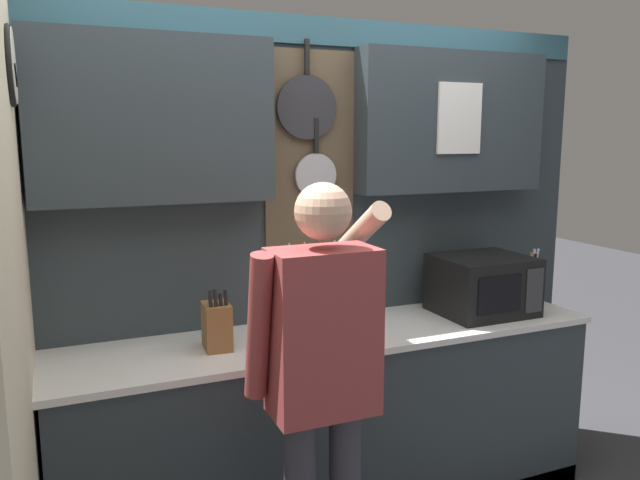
{
  "coord_description": "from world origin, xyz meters",
  "views": [
    {
      "loc": [
        -1.17,
        -2.53,
        1.8
      ],
      "look_at": [
        -0.01,
        0.18,
        1.3
      ],
      "focal_mm": 35.0,
      "sensor_mm": 36.0,
      "label": 1
    }
  ],
  "objects": [
    {
      "name": "base_cabinet_counter",
      "position": [
        0.0,
        -0.0,
        0.44
      ],
      "size": [
        2.56,
        0.58,
        0.9
      ],
      "color": "#2D383D",
      "rests_on": "ground_plane"
    },
    {
      "name": "back_wall_unit",
      "position": [
        0.0,
        0.25,
        1.5
      ],
      "size": [
        3.13,
        0.22,
        2.35
      ],
      "color": "#2D383D",
      "rests_on": "ground_plane"
    },
    {
      "name": "side_wall",
      "position": [
        -1.3,
        -0.42,
        1.19
      ],
      "size": [
        0.07,
        1.6,
        2.35
      ],
      "color": "beige",
      "rests_on": "ground_plane"
    },
    {
      "name": "microwave",
      "position": [
        0.82,
        -0.01,
        1.04
      ],
      "size": [
        0.46,
        0.4,
        0.3
      ],
      "color": "black",
      "rests_on": "base_cabinet_counter"
    },
    {
      "name": "knife_block",
      "position": [
        -0.56,
        -0.01,
        1.0
      ],
      "size": [
        0.12,
        0.16,
        0.27
      ],
      "color": "brown",
      "rests_on": "base_cabinet_counter"
    },
    {
      "name": "utensil_crock",
      "position": [
        1.15,
        -0.01,
        0.98
      ],
      "size": [
        0.11,
        0.11,
        0.32
      ],
      "color": "white",
      "rests_on": "base_cabinet_counter"
    },
    {
      "name": "person",
      "position": [
        -0.32,
        -0.57,
        0.98
      ],
      "size": [
        0.54,
        0.59,
        1.64
      ],
      "color": "#383842",
      "rests_on": "ground_plane"
    }
  ]
}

